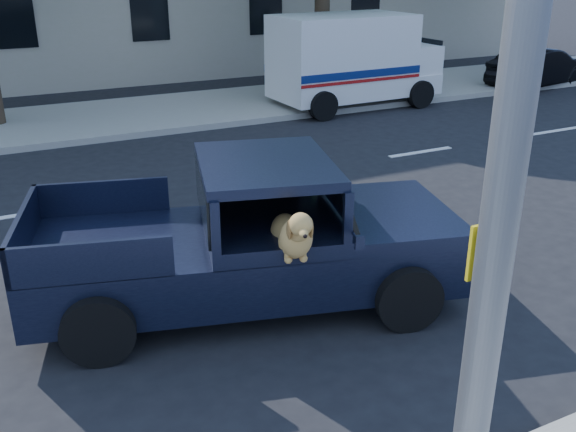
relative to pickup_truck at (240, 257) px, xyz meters
name	(u,v)px	position (x,y,z in m)	size (l,w,h in m)	color
ground	(342,247)	(1.91, 0.80, -0.60)	(120.00, 120.00, 0.00)	black
far_sidewalk	(162,113)	(1.91, 10.00, -0.53)	(60.00, 4.00, 0.15)	gray
lane_stripes	(340,165)	(3.91, 4.20, -0.60)	(21.60, 0.14, 0.01)	silver
pickup_truck	(240,257)	(0.00, 0.00, 0.00)	(5.30, 3.19, 1.78)	black
mail_truck	(351,67)	(6.90, 8.70, 0.48)	(4.58, 2.42, 2.48)	silver
parked_sedan	(539,67)	(13.74, 8.48, 0.02)	(3.79, 1.32, 1.25)	black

